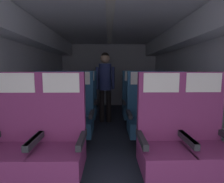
{
  "coord_description": "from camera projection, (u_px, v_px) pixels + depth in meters",
  "views": [
    {
      "loc": [
        -0.03,
        -0.19,
        1.21
      ],
      "look_at": [
        0.05,
        3.43,
        0.75
      ],
      "focal_mm": 27.65,
      "sensor_mm": 36.0,
      "label": 1
    }
  ],
  "objects": [
    {
      "name": "flight_attendant",
      "position": [
        105.0,
        80.0,
        3.92
      ],
      "size": [
        0.43,
        0.28,
        1.6
      ],
      "rotation": [
        0.0,
        0.0,
        0.38
      ],
      "color": "black",
      "rests_on": "ground"
    },
    {
      "name": "seat_a_right_aisle",
      "position": [
        205.0,
        140.0,
        1.77
      ],
      "size": [
        0.49,
        0.49,
        1.19
      ],
      "color": "#38383D",
      "rests_on": "ground"
    },
    {
      "name": "seat_a_right_window",
      "position": [
        162.0,
        141.0,
        1.75
      ],
      "size": [
        0.49,
        0.49,
        1.19
      ],
      "color": "#38383D",
      "rests_on": "ground"
    },
    {
      "name": "seat_b_right_aisle",
      "position": [
        171.0,
        115.0,
        2.73
      ],
      "size": [
        0.49,
        0.49,
        1.19
      ],
      "color": "#38383D",
      "rests_on": "ground"
    },
    {
      "name": "seat_c_left_window",
      "position": [
        64.0,
        104.0,
        3.64
      ],
      "size": [
        0.49,
        0.49,
        1.19
      ],
      "color": "#38383D",
      "rests_on": "ground"
    },
    {
      "name": "seat_c_right_aisle",
      "position": [
        155.0,
        104.0,
        3.67
      ],
      "size": [
        0.49,
        0.49,
        1.19
      ],
      "color": "#38383D",
      "rests_on": "ground"
    },
    {
      "name": "seat_b_right_window",
      "position": [
        143.0,
        116.0,
        2.7
      ],
      "size": [
        0.49,
        0.49,
        1.19
      ],
      "color": "#38383D",
      "rests_on": "ground"
    },
    {
      "name": "seat_c_right_window",
      "position": [
        134.0,
        104.0,
        3.66
      ],
      "size": [
        0.49,
        0.49,
        1.19
      ],
      "color": "#38383D",
      "rests_on": "ground"
    },
    {
      "name": "seat_c_left_aisle",
      "position": [
        86.0,
        104.0,
        3.67
      ],
      "size": [
        0.49,
        0.49,
        1.19
      ],
      "color": "#38383D",
      "rests_on": "ground"
    },
    {
      "name": "seat_b_left_aisle",
      "position": [
        78.0,
        116.0,
        2.7
      ],
      "size": [
        0.49,
        0.49,
        1.19
      ],
      "color": "#38383D",
      "rests_on": "ground"
    },
    {
      "name": "fuselage_shell",
      "position": [
        110.0,
        53.0,
        3.2
      ],
      "size": [
        3.28,
        5.71,
        2.1
      ],
      "color": "silver",
      "rests_on": "ground"
    },
    {
      "name": "seat_a_left_window",
      "position": [
        16.0,
        142.0,
        1.73
      ],
      "size": [
        0.49,
        0.49,
        1.19
      ],
      "color": "#38383D",
      "rests_on": "ground"
    },
    {
      "name": "seat_b_left_window",
      "position": [
        49.0,
        116.0,
        2.68
      ],
      "size": [
        0.49,
        0.49,
        1.19
      ],
      "color": "#38383D",
      "rests_on": "ground"
    },
    {
      "name": "seat_a_left_aisle",
      "position": [
        61.0,
        142.0,
        1.73
      ],
      "size": [
        0.49,
        0.49,
        1.19
      ],
      "color": "#38383D",
      "rests_on": "ground"
    },
    {
      "name": "ground",
      "position": [
        110.0,
        137.0,
        3.15
      ],
      "size": [
        3.4,
        6.06,
        0.02
      ],
      "primitive_type": "cube",
      "color": "#2D3342"
    }
  ]
}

